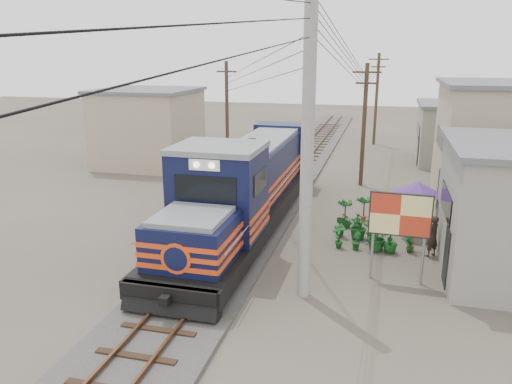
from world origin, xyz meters
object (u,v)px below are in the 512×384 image
(billboard, at_px, (400,217))
(locomotive, at_px, (248,187))
(vendor, at_px, (432,236))
(market_umbrella, at_px, (418,188))

(billboard, bearing_deg, locomotive, 149.51)
(locomotive, height_order, vendor, locomotive)
(billboard, relative_size, vendor, 1.93)
(locomotive, bearing_deg, billboard, -32.95)
(locomotive, distance_m, market_umbrella, 7.25)
(market_umbrella, bearing_deg, locomotive, -173.64)
(billboard, relative_size, market_umbrella, 1.19)
(locomotive, distance_m, billboard, 7.63)
(vendor, bearing_deg, locomotive, -55.44)
(vendor, bearing_deg, billboard, 18.65)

